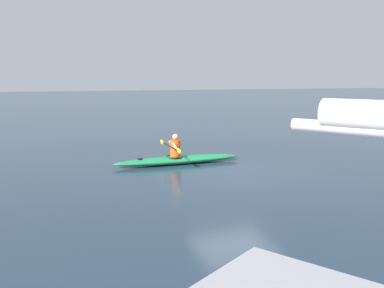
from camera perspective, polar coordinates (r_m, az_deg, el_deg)
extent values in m
plane|color=#1E2D3D|center=(13.04, 5.97, -4.05)|extent=(160.00, 160.00, 0.00)
ellipsoid|color=#19723F|center=(14.35, -1.87, -2.21)|extent=(4.54, 0.73, 0.28)
torus|color=black|center=(14.28, -2.45, -1.77)|extent=(0.62, 0.62, 0.04)
cylinder|color=black|center=(13.96, -7.18, -2.05)|extent=(0.18, 0.18, 0.02)
cylinder|color=#E04C14|center=(14.24, -2.31, -0.57)|extent=(0.36, 0.36, 0.56)
sphere|color=tan|center=(14.17, -2.32, 0.99)|extent=(0.21, 0.21, 0.21)
cylinder|color=black|center=(14.16, -3.08, -0.31)|extent=(0.06, 1.96, 0.03)
ellipsoid|color=gold|center=(13.24, -1.82, -0.97)|extent=(0.04, 0.40, 0.17)
ellipsoid|color=gold|center=(15.09, -4.19, 0.27)|extent=(0.04, 0.40, 0.17)
cylinder|color=tan|center=(13.94, -2.27, -0.45)|extent=(0.22, 0.27, 0.34)
cylinder|color=tan|center=(14.46, -2.95, -0.10)|extent=(0.22, 0.27, 0.34)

